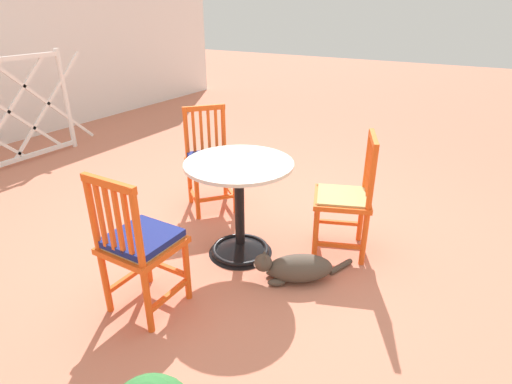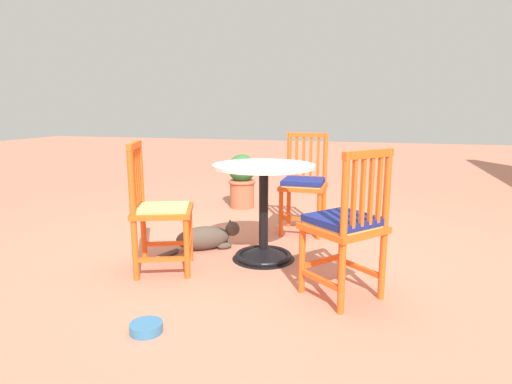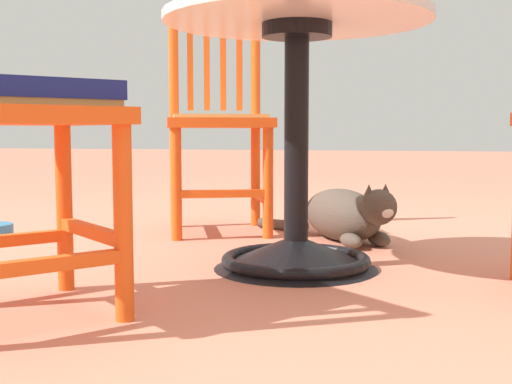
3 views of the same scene
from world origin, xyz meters
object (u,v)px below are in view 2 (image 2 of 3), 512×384
Objects in this scene: terracotta_planter at (242,180)px; orange_chair_facing_out at (346,226)px; pet_water_bowl at (146,328)px; orange_chair_tucked_in at (159,211)px; cafe_table at (264,223)px; orange_chair_at_corner at (304,185)px; tabby_cat at (208,238)px.

orange_chair_facing_out is at bearing 31.91° from terracotta_planter.
pet_water_bowl is (2.83, 0.38, -0.30)m from terracotta_planter.
terracotta_planter is at bearing -178.99° from orange_chair_tucked_in.
orange_chair_facing_out is at bearing 126.90° from pet_water_bowl.
cafe_table is 1.29m from pet_water_bowl.
orange_chair_tucked_in is 0.96m from pet_water_bowl.
tabby_cat is at bearing -43.73° from orange_chair_at_corner.
terracotta_planter is (-1.60, -0.68, 0.04)m from cafe_table.
pet_water_bowl is (1.33, 0.20, -0.07)m from tabby_cat.
terracotta_planter is (-2.12, -1.32, -0.12)m from orange_chair_facing_out.
pet_water_bowl is (0.80, 0.34, -0.41)m from orange_chair_tucked_in.
pet_water_bowl is at bearing -13.14° from orange_chair_at_corner.
pet_water_bowl is at bearing -13.84° from cafe_table.
orange_chair_at_corner is at bearing 46.73° from terracotta_planter.
orange_chair_tucked_in is 2.03m from terracotta_planter.
orange_chair_at_corner is at bearing 136.27° from tabby_cat.
terracotta_planter is (-1.50, -0.18, 0.23)m from tabby_cat.
cafe_table is 1.32× the size of tabby_cat.
orange_chair_tucked_in is 1.47m from orange_chair_at_corner.
orange_chair_facing_out is at bearing 61.49° from tabby_cat.
tabby_cat is at bearing 164.52° from orange_chair_tucked_in.
cafe_table is 0.83× the size of orange_chair_tucked_in.
orange_chair_tucked_in and orange_chair_facing_out have the same top height.
pet_water_bowl is at bearing -53.10° from orange_chair_facing_out.
orange_chair_facing_out and orange_chair_at_corner have the same top height.
orange_chair_tucked_in is (0.42, -0.64, 0.15)m from cafe_table.
terracotta_planter is at bearing -172.38° from pet_water_bowl.
tabby_cat is at bearing -118.51° from orange_chair_facing_out.
cafe_table reaches higher than pet_water_bowl.
orange_chair_at_corner is 1.58× the size of tabby_cat.
terracotta_planter is 2.87m from pet_water_bowl.
orange_chair_tucked_in reaches higher than pet_water_bowl.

